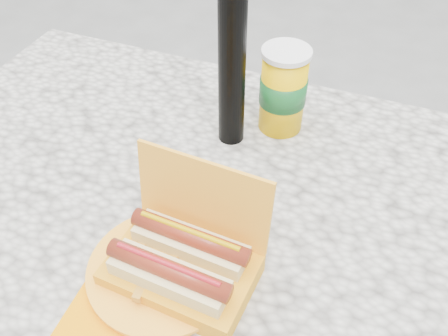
% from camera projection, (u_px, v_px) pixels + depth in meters
% --- Properties ---
extents(picnic_table, '(1.20, 0.80, 0.75)m').
position_uv_depth(picnic_table, '(201.00, 229.00, 0.96)').
color(picnic_table, beige).
rests_on(picnic_table, ground).
extents(hotdog_box, '(0.22, 0.17, 0.18)m').
position_uv_depth(hotdog_box, '(183.00, 261.00, 0.73)').
color(hotdog_box, '#FCA525').
rests_on(hotdog_box, picnic_table).
extents(fries_plate, '(0.23, 0.32, 0.05)m').
position_uv_depth(fries_plate, '(159.00, 272.00, 0.75)').
color(fries_plate, orange).
rests_on(fries_plate, picnic_table).
extents(soda_cup, '(0.09, 0.09, 0.18)m').
position_uv_depth(soda_cup, '(283.00, 90.00, 0.96)').
color(soda_cup, '#FFC000').
rests_on(soda_cup, picnic_table).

